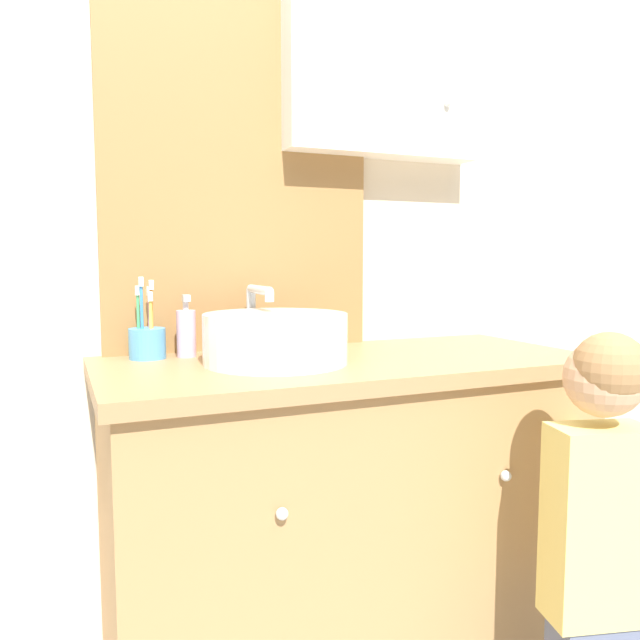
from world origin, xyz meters
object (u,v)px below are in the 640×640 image
sink_basin (275,337)px  soap_dispenser (186,332)px  toothbrush_holder (147,340)px  child_figure (597,526)px

sink_basin → soap_dispenser: (-0.17, 0.17, 0.00)m
sink_basin → toothbrush_holder: bearing=145.5°
toothbrush_holder → soap_dispenser: 0.09m
sink_basin → toothbrush_holder: toothbrush_holder is taller
sink_basin → child_figure: bearing=-40.2°
sink_basin → child_figure: size_ratio=0.39×
sink_basin → soap_dispenser: sink_basin is taller
soap_dispenser → toothbrush_holder: bearing=174.9°
soap_dispenser → sink_basin: bearing=-45.3°
toothbrush_holder → child_figure: 1.06m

